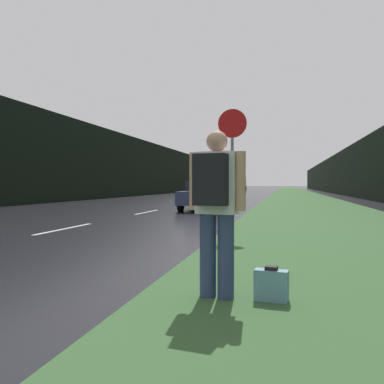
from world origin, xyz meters
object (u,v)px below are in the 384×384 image
(suitcase, at_px, (271,286))
(delivery_truck, at_px, (238,181))
(car_passing_near, at_px, (205,195))
(stop_sign, at_px, (232,158))
(hitchhiker_with_backpack, at_px, (216,203))

(suitcase, relative_size, delivery_truck, 0.06)
(car_passing_near, bearing_deg, delivery_truck, -85.31)
(stop_sign, relative_size, hitchhiker_with_backpack, 1.68)
(car_passing_near, height_order, delivery_truck, delivery_truck)
(hitchhiker_with_backpack, bearing_deg, car_passing_near, 110.39)
(stop_sign, bearing_deg, suitcase, -78.60)
(suitcase, bearing_deg, delivery_truck, 105.57)
(suitcase, bearing_deg, hitchhiker_with_backpack, -167.81)
(car_passing_near, xyz_separation_m, delivery_truck, (-4.44, 54.18, 1.04))
(delivery_truck, bearing_deg, car_passing_near, -85.31)
(stop_sign, relative_size, suitcase, 7.99)
(suitcase, xyz_separation_m, delivery_truck, (-8.13, 69.35, 1.60))
(suitcase, bearing_deg, car_passing_near, 112.55)
(delivery_truck, bearing_deg, stop_sign, -83.73)
(stop_sign, xyz_separation_m, car_passing_near, (-2.57, 9.62, -1.18))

